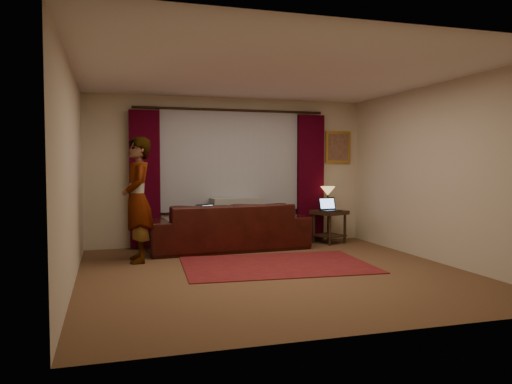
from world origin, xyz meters
TOP-DOWN VIEW (x-y plane):
  - floor at (0.00, 0.00)m, footprint 5.00×5.00m
  - ceiling at (0.00, 0.00)m, footprint 5.00×5.00m
  - wall_back at (0.00, 2.50)m, footprint 5.00×0.02m
  - wall_front at (0.00, -2.50)m, footprint 5.00×0.02m
  - wall_left at (-2.50, 0.00)m, footprint 0.02×5.00m
  - wall_right at (2.50, 0.00)m, footprint 0.02×5.00m
  - sheer_curtain at (0.00, 2.44)m, footprint 2.50×0.05m
  - drape_left at (-1.50, 2.39)m, footprint 0.50×0.14m
  - drape_right at (1.50, 2.39)m, footprint 0.50×0.14m
  - curtain_rod at (0.00, 2.39)m, footprint 0.04×0.04m
  - picture_frame at (2.10, 2.47)m, footprint 0.50×0.04m
  - sofa at (-0.18, 1.95)m, footprint 2.73×1.32m
  - throw_blanket at (0.04, 2.23)m, footprint 0.90×0.42m
  - clothing_pile at (0.67, 1.88)m, footprint 0.54×0.47m
  - laptop_sofa at (-0.54, 1.77)m, footprint 0.37×0.40m
  - area_rug at (0.17, 0.44)m, footprint 2.72×1.91m
  - end_table at (1.74, 2.05)m, footprint 0.67×0.67m
  - tiffany_lamp at (1.75, 2.15)m, footprint 0.37×0.37m
  - laptop_table at (1.71, 1.92)m, footprint 0.38×0.40m
  - person at (-1.69, 1.25)m, footprint 0.56×0.56m

SIDE VIEW (x-z plane):
  - floor at x=0.00m, z-range -0.01..0.00m
  - area_rug at x=0.17m, z-range 0.00..0.01m
  - end_table at x=1.74m, z-range 0.00..0.59m
  - sofa at x=-0.18m, z-range 0.00..1.08m
  - clothing_pile at x=0.67m, z-range 0.54..0.73m
  - laptop_sofa at x=-0.54m, z-range 0.54..0.77m
  - laptop_table at x=1.71m, z-range 0.59..0.83m
  - tiffany_lamp at x=1.75m, z-range 0.59..1.02m
  - person at x=-1.69m, z-range 0.00..1.83m
  - throw_blanket at x=0.04m, z-range 1.03..1.13m
  - drape_left at x=-1.50m, z-range 0.03..2.33m
  - drape_right at x=1.50m, z-range 0.03..2.33m
  - wall_back at x=0.00m, z-range 0.00..2.60m
  - wall_front at x=0.00m, z-range 0.00..2.60m
  - wall_left at x=-2.50m, z-range 0.00..2.60m
  - wall_right at x=2.50m, z-range 0.00..2.60m
  - sheer_curtain at x=0.00m, z-range 0.60..2.40m
  - picture_frame at x=2.10m, z-range 1.45..2.05m
  - curtain_rod at x=0.00m, z-range 0.68..4.08m
  - ceiling at x=0.00m, z-range 2.59..2.61m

